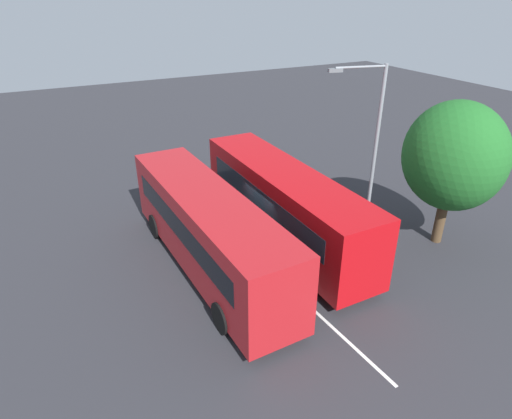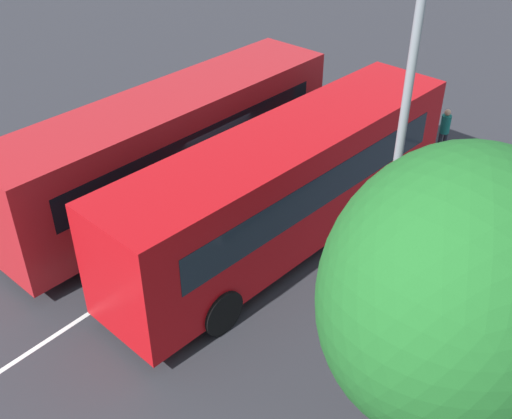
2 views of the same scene
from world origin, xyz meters
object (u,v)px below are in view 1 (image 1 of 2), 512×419
at_px(bus_center_left, 208,229).
at_px(depot_tree, 454,157).
at_px(street_lamp, 371,143).
at_px(pedestrian, 226,165).
at_px(bus_far_left, 284,202).

height_order(bus_center_left, depot_tree, depot_tree).
relative_size(bus_center_left, street_lamp, 1.47).
bearing_deg(pedestrian, bus_far_left, -28.09).
distance_m(bus_center_left, pedestrian, 9.09).
relative_size(pedestrian, street_lamp, 0.22).
bearing_deg(bus_far_left, street_lamp, -109.95).
bearing_deg(bus_center_left, depot_tree, -107.19).
height_order(bus_far_left, street_lamp, street_lamp).
relative_size(pedestrian, depot_tree, 0.26).
bearing_deg(street_lamp, bus_center_left, 9.19).
bearing_deg(bus_center_left, bus_far_left, -82.33).
bearing_deg(pedestrian, street_lamp, -5.25).
relative_size(street_lamp, depot_tree, 1.20).
distance_m(bus_far_left, street_lamp, 4.43).
xyz_separation_m(street_lamp, depot_tree, (-2.09, -2.61, -0.36)).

